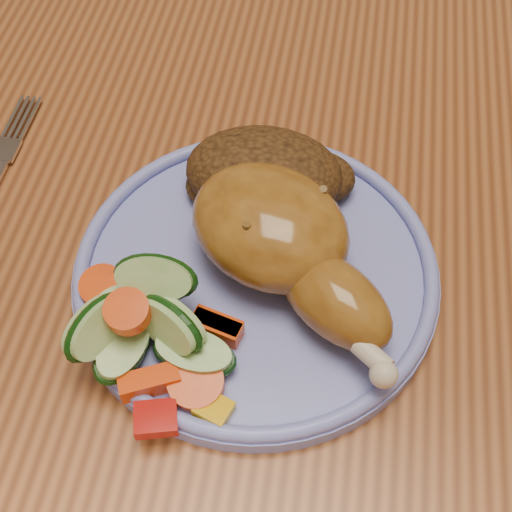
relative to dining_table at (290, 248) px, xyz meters
name	(u,v)px	position (x,y,z in m)	size (l,w,h in m)	color
ground	(274,492)	(0.00, 0.00, -0.67)	(4.00, 4.00, 0.00)	brown
dining_table	(290,248)	(0.00, 0.00, 0.00)	(0.90, 1.40, 0.75)	brown
plate	(256,274)	(-0.01, -0.09, 0.09)	(0.24, 0.24, 0.01)	#7780DA
plate_rim	(256,265)	(-0.01, -0.09, 0.10)	(0.24, 0.24, 0.01)	#7780DA
chicken_leg	(285,243)	(0.00, -0.09, 0.12)	(0.16, 0.16, 0.06)	#986220
rice_pilaf	(267,175)	(-0.02, -0.02, 0.11)	(0.12, 0.08, 0.05)	#4B2C12
vegetable_pile	(150,327)	(-0.07, -0.15, 0.11)	(0.11, 0.11, 0.06)	#A50A05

